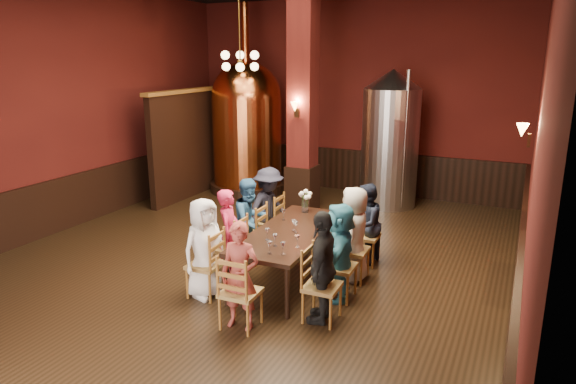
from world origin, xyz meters
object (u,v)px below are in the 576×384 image
at_px(person_0, 205,248).
at_px(person_1, 229,234).
at_px(person_2, 250,221).
at_px(dining_table, 291,234).
at_px(rose_vase, 305,197).
at_px(steel_vessel, 390,139).
at_px(copper_kettle, 247,125).

bearing_deg(person_0, person_1, 21.26).
distance_m(person_1, person_2, 0.66).
height_order(dining_table, rose_vase, rose_vase).
relative_size(steel_vessel, rose_vase, 7.88).
xyz_separation_m(dining_table, person_0, (-0.82, -1.02, 0.01)).
distance_m(person_0, person_2, 1.33).
bearing_deg(steel_vessel, person_0, -101.60).
relative_size(dining_table, copper_kettle, 0.56).
relative_size(person_2, copper_kettle, 0.31).
xyz_separation_m(dining_table, steel_vessel, (0.30, 4.42, 0.79)).
height_order(person_2, steel_vessel, steel_vessel).
distance_m(person_0, copper_kettle, 5.79).
bearing_deg(person_2, steel_vessel, 2.00).
xyz_separation_m(copper_kettle, rose_vase, (2.95, -3.30, -0.60)).
bearing_deg(copper_kettle, dining_table, -53.42).
relative_size(person_2, rose_vase, 3.67).
relative_size(person_0, copper_kettle, 0.32).
bearing_deg(copper_kettle, person_1, -63.40).
bearing_deg(steel_vessel, person_1, -103.39).
height_order(person_1, person_2, person_2).
bearing_deg(steel_vessel, copper_kettle, -176.52).
xyz_separation_m(steel_vessel, rose_vase, (-0.48, -3.50, -0.48)).
height_order(person_1, copper_kettle, copper_kettle).
distance_m(person_1, copper_kettle, 5.19).
distance_m(dining_table, person_0, 1.31).
bearing_deg(dining_table, steel_vessel, 84.53).
bearing_deg(steel_vessel, person_2, -105.68).
distance_m(person_1, steel_vessel, 4.97).
relative_size(person_0, person_1, 1.03).
xyz_separation_m(dining_table, rose_vase, (-0.18, 0.92, 0.31)).
bearing_deg(copper_kettle, person_2, -59.87).
relative_size(copper_kettle, rose_vase, 11.71).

